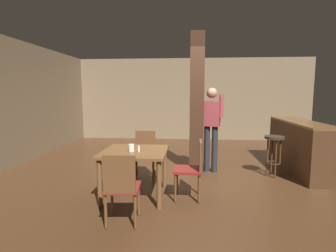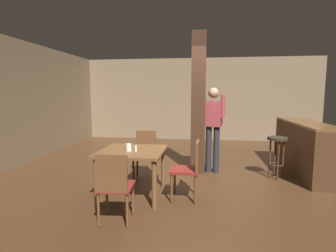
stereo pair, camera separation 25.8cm
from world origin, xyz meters
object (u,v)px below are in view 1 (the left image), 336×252
Objects in this scene: chair_south at (121,185)px; dining_table at (135,158)px; standing_person at (211,123)px; bar_stool_near at (274,146)px; chair_north at (145,152)px; bar_counter at (295,145)px; salt_shaker at (139,149)px; napkin_cup at (131,148)px; chair_east at (193,166)px.

dining_table is at bearing 91.42° from chair_south.
bar_stool_near is (1.19, -0.22, -0.40)m from standing_person.
chair_south is at bearing -88.58° from dining_table.
chair_north is 0.39× the size of bar_counter.
standing_person reaches higher than salt_shaker.
chair_north is 1.47m from standing_person.
dining_table is 0.19m from napkin_cup.
chair_north is 1.00× the size of chair_south.
bar_stool_near is (2.47, 1.19, -0.02)m from dining_table.
dining_table is at bearing 178.69° from chair_east.
standing_person reaches higher than chair_east.
chair_south is 8.09× the size of napkin_cup.
standing_person reaches higher than napkin_cup.
bar_counter is at bearing 15.13° from chair_north.
salt_shaker is 0.11× the size of bar_stool_near.
chair_east is 0.97m from napkin_cup.
chair_north is 2.48m from bar_stool_near.
dining_table is 0.86m from chair_north.
chair_south is 1.12× the size of bar_stool_near.
salt_shaker is (-0.81, -0.07, 0.27)m from chair_east.
chair_north is 1.12× the size of bar_stool_near.
chair_south is at bearing -118.32° from standing_person.
chair_east reaches higher than salt_shaker.
napkin_cup is 1.21× the size of salt_shaker.
standing_person is at bearing 61.68° from chair_south.
chair_east is 1.12× the size of bar_stool_near.
bar_counter is 0.77m from bar_stool_near.
chair_north and chair_south have the same top height.
standing_person is 1.28m from bar_stool_near.
bar_counter is at bearing 30.73° from salt_shaker.
dining_table is 1.24× the size of bar_stool_near.
dining_table is 0.20m from salt_shaker.
standing_person is at bearing 23.79° from chair_north.
bar_counter is at bearing 39.47° from bar_stool_near.
dining_table is 2.74m from bar_stool_near.
dining_table is at bearing -90.66° from chair_north.
chair_south reaches higher than napkin_cup.
chair_north is 3.16m from bar_counter.
standing_person reaches higher than chair_north.
bar_counter is 2.88× the size of bar_stool_near.
napkin_cup is (-0.06, 0.85, 0.28)m from chair_south.
bar_counter reaches higher than salt_shaker.
chair_north is at bearing 90.42° from chair_south.
napkin_cup reaches higher than bar_stool_near.
chair_east is at bearing -142.43° from bar_stool_near.
bar_counter is at bearing 29.37° from napkin_cup.
bar_counter reaches higher than chair_south.
bar_stool_near is at bearing 26.63° from napkin_cup.
salt_shaker reaches higher than bar_stool_near.
salt_shaker is at bearing -151.72° from bar_stool_near.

